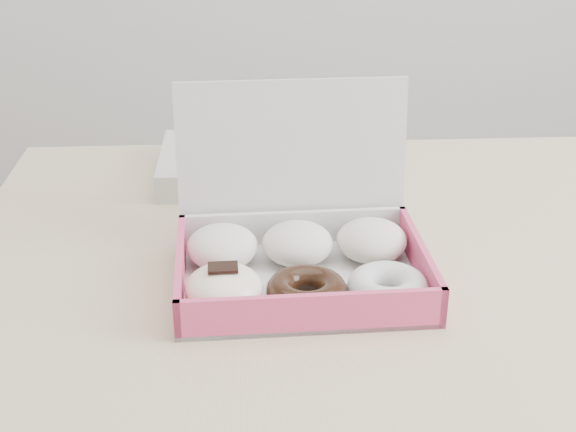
{
  "coord_description": "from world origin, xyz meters",
  "views": [
    {
      "loc": [
        -0.25,
        -0.85,
        1.21
      ],
      "look_at": [
        -0.2,
        -0.04,
        0.83
      ],
      "focal_mm": 50.0,
      "sensor_mm": 36.0,
      "label": 1
    }
  ],
  "objects": [
    {
      "name": "newspapers",
      "position": [
        -0.25,
        0.26,
        0.77
      ],
      "size": [
        0.25,
        0.2,
        0.04
      ],
      "primitive_type": "cube",
      "rotation": [
        0.0,
        0.0,
        -0.01
      ],
      "color": "silver",
      "rests_on": "table"
    },
    {
      "name": "donut_box",
      "position": [
        -0.19,
        -0.05,
        0.78
      ],
      "size": [
        0.28,
        0.24,
        0.2
      ],
      "rotation": [
        0.0,
        0.0,
        0.03
      ],
      "color": "silver",
      "rests_on": "table"
    },
    {
      "name": "table",
      "position": [
        0.0,
        0.0,
        0.67
      ],
      "size": [
        1.2,
        0.8,
        0.75
      ],
      "color": "tan",
      "rests_on": "ground"
    }
  ]
}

